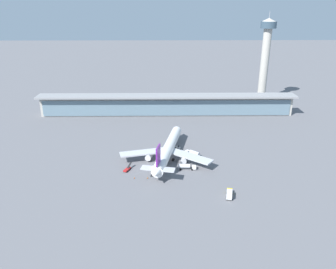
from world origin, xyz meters
name	(u,v)px	position (x,y,z in m)	size (l,w,h in m)	color
ground_plane	(168,157)	(0.00, 0.00, 0.00)	(1200.00, 1200.00, 0.00)	slate
airliner_on_stand	(168,150)	(-0.32, -1.94, 5.29)	(47.52, 62.66, 16.81)	white
service_truck_near_nose_white	(178,147)	(5.61, 10.88, 0.87)	(3.06, 3.32, 2.05)	silver
service_truck_under_wing_yellow	(229,194)	(24.94, -39.09, 1.69)	(3.82, 7.62, 3.10)	yellow
service_truck_mid_apron_white	(186,166)	(8.60, -13.80, 1.71)	(8.66, 2.66, 2.95)	silver
service_truck_by_tail_red	(127,169)	(-20.23, -14.50, 0.81)	(3.86, 6.80, 2.70)	#B21E1E
service_truck_on_taxiway_white	(193,153)	(13.12, 1.97, 1.71)	(7.99, 7.31, 2.95)	silver
service_truck_at_far_stand_red	(162,165)	(-3.56, -10.45, 0.87)	(3.32, 3.01, 2.05)	#B21E1E
terminal_building	(167,104)	(0.00, 72.17, 7.87)	(183.60, 12.80, 15.20)	#B2ADA3
control_tower	(265,55)	(77.75, 104.98, 38.51)	(12.00, 12.00, 70.58)	#B2ADA3
safety_cone_alpha	(152,176)	(-7.99, -20.42, 0.32)	(0.62, 0.62, 0.70)	orange
safety_cone_bravo	(161,174)	(-3.68, -19.41, 0.32)	(0.62, 0.62, 0.70)	orange
safety_cone_charlie	(148,178)	(-10.00, -22.50, 0.32)	(0.62, 0.62, 0.70)	orange
safety_cone_delta	(134,178)	(-16.12, -22.55, 0.32)	(0.62, 0.62, 0.70)	orange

